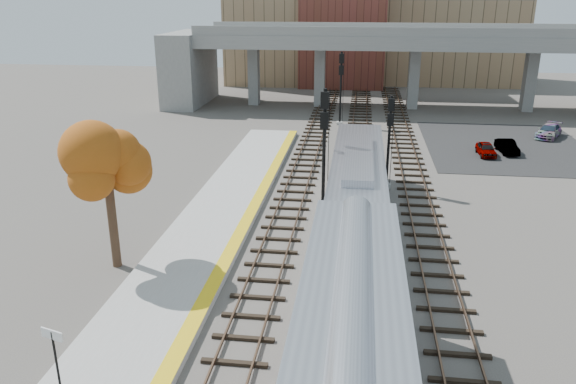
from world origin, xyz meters
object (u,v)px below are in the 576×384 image
(signal_mast_mid, at_px, (389,145))
(signal_mast_far, at_px, (341,89))
(car_b, at_px, (507,147))
(car_a, at_px, (486,149))
(locomotive, at_px, (357,189))
(signal_mast_near, at_px, (324,151))
(tree, at_px, (106,164))
(car_c, at_px, (549,131))

(signal_mast_mid, height_order, signal_mast_far, signal_mast_far)
(signal_mast_far, height_order, car_b, signal_mast_far)
(signal_mast_far, bearing_deg, signal_mast_mid, -78.25)
(signal_mast_far, distance_m, car_a, 16.61)
(signal_mast_far, bearing_deg, locomotive, -85.52)
(signal_mast_near, distance_m, tree, 13.20)
(tree, bearing_deg, car_a, 46.15)
(signal_mast_mid, bearing_deg, car_b, 44.90)
(car_a, bearing_deg, locomotive, -124.29)
(tree, xyz_separation_m, car_a, (22.30, 23.21, -4.72))
(tree, bearing_deg, signal_mast_mid, 45.09)
(signal_mast_near, height_order, signal_mast_mid, signal_mast_near)
(locomotive, height_order, car_b, locomotive)
(car_b, bearing_deg, signal_mast_far, 142.04)
(signal_mast_near, bearing_deg, signal_mast_mid, 50.08)
(signal_mast_far, xyz_separation_m, car_a, (12.65, -10.30, -3.15))
(locomotive, distance_m, tree, 13.85)
(signal_mast_mid, xyz_separation_m, car_b, (10.48, 10.44, -2.49))
(car_b, bearing_deg, signal_mast_near, -139.04)
(signal_mast_mid, bearing_deg, car_a, 47.76)
(signal_mast_mid, height_order, tree, tree)
(signal_mast_mid, distance_m, car_a, 12.96)
(locomotive, height_order, car_c, locomotive)
(car_a, bearing_deg, signal_mast_far, 139.14)
(locomotive, distance_m, car_c, 29.64)
(car_c, bearing_deg, locomotive, -97.97)
(signal_mast_mid, height_order, car_b, signal_mast_mid)
(car_c, bearing_deg, signal_mast_near, -103.85)
(signal_mast_near, relative_size, signal_mast_far, 1.03)
(signal_mast_far, xyz_separation_m, car_c, (19.76, -3.07, -3.08))
(signal_mast_near, distance_m, car_a, 19.39)
(signal_mast_mid, relative_size, car_a, 2.01)
(signal_mast_near, distance_m, car_c, 29.41)
(signal_mast_mid, distance_m, tree, 19.60)
(signal_mast_near, relative_size, car_b, 2.25)
(locomotive, bearing_deg, signal_mast_mid, 74.27)
(tree, bearing_deg, locomotive, 29.67)
(car_a, bearing_deg, car_c, 43.75)
(locomotive, xyz_separation_m, car_a, (10.55, 16.52, -1.69))
(signal_mast_far, distance_m, car_b, 17.56)
(signal_mast_near, bearing_deg, car_c, 47.47)
(car_b, xyz_separation_m, car_c, (5.18, 6.20, 0.06))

